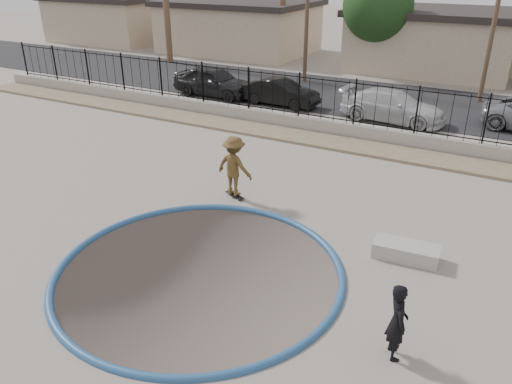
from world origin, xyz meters
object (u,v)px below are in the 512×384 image
object	(u,v)px
car_b	(281,92)
car_c	(393,106)
car_a	(214,81)
skater	(234,169)
skateboard	(235,195)
concrete_ledge	(406,251)
videographer	(397,322)

from	to	relation	value
car_b	car_c	xyz separation A→B (m)	(5.71, 0.00, 0.04)
car_a	car_b	world-z (taller)	car_a
skater	car_c	size ratio (longest dim) A/B	0.40
skateboard	car_b	size ratio (longest dim) A/B	0.21
car_b	car_c	size ratio (longest dim) A/B	0.83
concrete_ledge	videographer	bearing A→B (deg)	-80.20
skater	concrete_ledge	xyz separation A→B (m)	(5.62, -1.01, -0.75)
concrete_ledge	skater	bearing A→B (deg)	169.77
car_c	skater	bearing A→B (deg)	172.90
skater	car_a	xyz separation A→B (m)	(-7.50, 10.40, -0.13)
concrete_ledge	car_c	world-z (taller)	car_c
skater	car_c	world-z (taller)	skater
skateboard	skater	bearing A→B (deg)	-38.56
videographer	car_b	distance (m)	17.81
skater	car_b	distance (m)	10.97
skater	car_b	size ratio (longest dim) A/B	0.48
videographer	concrete_ledge	distance (m)	3.63
skater	concrete_ledge	size ratio (longest dim) A/B	1.19
skater	car_c	xyz separation A→B (m)	(2.24, 10.40, -0.22)
car_a	car_b	bearing A→B (deg)	-87.64
car_a	car_c	size ratio (longest dim) A/B	0.96
concrete_ledge	car_c	xyz separation A→B (m)	(-3.38, 11.41, 0.53)
videographer	car_a	bearing A→B (deg)	14.96
concrete_ledge	car_a	distance (m)	17.40
car_b	skater	bearing A→B (deg)	-159.59
skateboard	car_a	size ratio (longest dim) A/B	0.18
concrete_ledge	car_a	bearing A→B (deg)	138.97
skater	skateboard	size ratio (longest dim) A/B	2.34
skateboard	car_a	bearing A→B (deg)	150.68
videographer	car_b	bearing A→B (deg)	5.37
car_a	concrete_ledge	bearing A→B (deg)	-128.67
videographer	car_c	distance (m)	15.46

